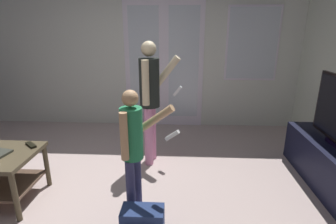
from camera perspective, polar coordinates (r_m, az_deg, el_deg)
The scene contains 7 objects.
ground_plane at distance 2.87m, azimuth -15.78°, elevation -19.06°, with size 5.70×4.81×0.02m, color #B6A09B.
wall_back_with_doors at distance 4.60m, azimuth -6.66°, elevation 13.88°, with size 5.70×0.09×2.83m.
tv_stand at distance 3.40m, azimuth 32.05°, elevation -10.22°, with size 0.44×1.57×0.48m.
person_adult at distance 3.23m, azimuth -3.81°, elevation 4.06°, with size 0.52×0.41×1.53m.
person_child at distance 2.32m, azimuth -7.47°, elevation -6.85°, with size 0.51×0.32×1.20m.
backpack at distance 2.43m, azimuth -5.48°, elevation -22.39°, with size 0.36×0.24×0.23m.
tv_remote_black at distance 3.08m, azimuth -27.38°, elevation -6.29°, with size 0.17×0.05×0.02m, color black.
Camera 1 is at (0.85, -2.15, 1.68)m, focal length 28.36 mm.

